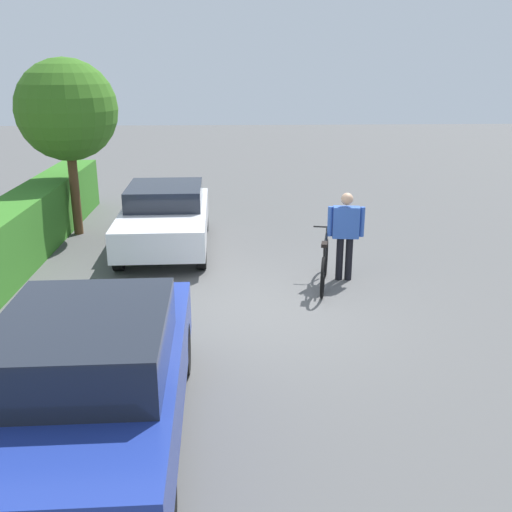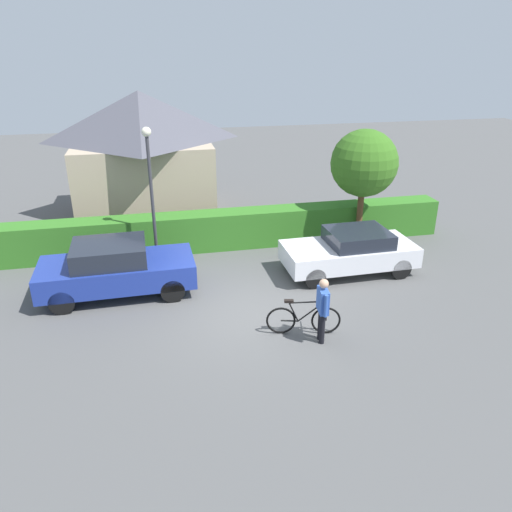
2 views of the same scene
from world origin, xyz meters
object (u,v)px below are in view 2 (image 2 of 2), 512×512
at_px(person_rider, 323,306).
at_px(tree_kerbside, 364,164).
at_px(parked_car_far, 351,251).
at_px(bicycle, 303,319).
at_px(parked_car_near, 116,268).
at_px(street_lamp, 150,180).

distance_m(person_rider, tree_kerbside, 6.80).
distance_m(parked_car_far, person_rider, 4.07).
bearing_deg(bicycle, person_rider, -52.98).
relative_size(parked_car_near, person_rider, 2.59).
height_order(bicycle, street_lamp, street_lamp).
xyz_separation_m(parked_car_near, tree_kerbside, (8.08, 2.18, 2.03)).
relative_size(parked_car_near, bicycle, 2.38).
distance_m(parked_car_near, parked_car_far, 6.90).
xyz_separation_m(parked_car_near, bicycle, (4.48, -3.06, -0.39)).
relative_size(parked_car_far, bicycle, 2.25).
xyz_separation_m(parked_car_far, person_rider, (-2.11, -3.47, 0.25)).
bearing_deg(person_rider, parked_car_far, 58.69).
bearing_deg(tree_kerbside, parked_car_far, -118.58).
relative_size(bicycle, street_lamp, 0.41).
distance_m(parked_car_far, street_lamp, 6.35).
xyz_separation_m(parked_car_far, street_lamp, (-5.76, 1.68, 2.08)).
bearing_deg(tree_kerbside, bicycle, -124.55).
bearing_deg(parked_car_far, person_rider, -121.31).
bearing_deg(person_rider, street_lamp, 125.30).
bearing_deg(person_rider, parked_car_near, 144.04).
relative_size(parked_car_far, tree_kerbside, 1.01).
bearing_deg(tree_kerbside, parked_car_near, -164.91).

